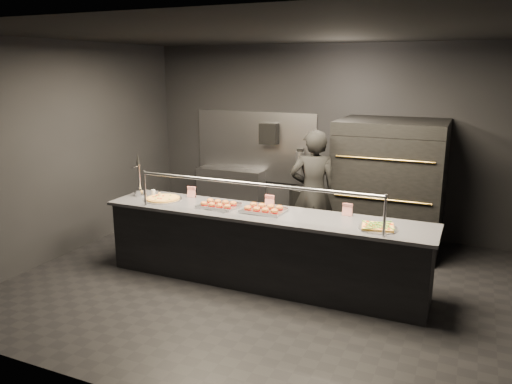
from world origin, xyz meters
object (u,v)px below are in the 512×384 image
(service_counter, at_px, (263,248))
(slider_tray_b, at_px, (264,209))
(slider_tray_a, at_px, (219,205))
(worker, at_px, (313,193))
(prep_shelf, at_px, (231,194))
(beer_tap, at_px, (139,184))
(towel_dispenser, at_px, (269,134))
(round_pizza, at_px, (163,199))
(trash_bin, at_px, (302,210))
(square_pizza, at_px, (378,227))
(fire_extinguisher, at_px, (300,165))
(pizza_oven, at_px, (389,185))

(service_counter, distance_m, slider_tray_b, 0.49)
(slider_tray_a, relative_size, worker, 0.30)
(prep_shelf, distance_m, slider_tray_b, 2.84)
(beer_tap, relative_size, worker, 0.33)
(towel_dispenser, relative_size, round_pizza, 0.68)
(slider_tray_b, distance_m, trash_bin, 2.20)
(towel_dispenser, xyz_separation_m, trash_bin, (0.70, -0.25, -1.19))
(round_pizza, distance_m, square_pizza, 2.85)
(round_pizza, xyz_separation_m, trash_bin, (1.25, 2.12, -0.57))
(towel_dispenser, distance_m, worker, 1.76)
(towel_dispenser, distance_m, square_pizza, 3.43)
(square_pizza, height_order, trash_bin, square_pizza)
(fire_extinguisher, xyz_separation_m, beer_tap, (-1.51, -2.33, 0.03))
(fire_extinguisher, xyz_separation_m, square_pizza, (1.75, -2.48, -0.12))
(service_counter, bearing_deg, worker, 78.31)
(fire_extinguisher, bearing_deg, prep_shelf, -176.34)
(towel_dispenser, bearing_deg, fire_extinguisher, 1.04)
(fire_extinguisher, distance_m, worker, 1.33)
(fire_extinguisher, bearing_deg, slider_tray_a, -95.93)
(beer_tap, bearing_deg, towel_dispenser, 67.52)
(pizza_oven, height_order, towel_dispenser, pizza_oven)
(pizza_oven, bearing_deg, trash_bin, 170.41)
(round_pizza, bearing_deg, service_counter, -0.52)
(round_pizza, bearing_deg, beer_tap, 172.70)
(prep_shelf, bearing_deg, towel_dispenser, 5.71)
(pizza_oven, relative_size, towel_dispenser, 5.46)
(beer_tap, bearing_deg, slider_tray_b, -1.06)
(service_counter, bearing_deg, fire_extinguisher, 98.30)
(prep_shelf, xyz_separation_m, trash_bin, (1.40, -0.18, -0.09))
(service_counter, xyz_separation_m, towel_dispenser, (-0.90, 2.39, 1.09))
(round_pizza, bearing_deg, fire_extinguisher, 65.26)
(slider_tray_b, bearing_deg, worker, 78.00)
(slider_tray_b, height_order, trash_bin, slider_tray_b)
(fire_extinguisher, relative_size, square_pizza, 1.18)
(service_counter, bearing_deg, slider_tray_a, -179.25)
(slider_tray_b, distance_m, worker, 1.22)
(fire_extinguisher, relative_size, worker, 0.28)
(pizza_oven, bearing_deg, round_pizza, -144.54)
(round_pizza, relative_size, slider_tray_b, 0.96)
(service_counter, relative_size, prep_shelf, 3.42)
(square_pizza, bearing_deg, round_pizza, 178.21)
(slider_tray_b, bearing_deg, fire_extinguisher, 98.40)
(slider_tray_b, xyz_separation_m, trash_bin, (-0.20, 2.11, -0.59))
(towel_dispenser, bearing_deg, beer_tap, -112.48)
(slider_tray_a, bearing_deg, worker, 55.31)
(towel_dispenser, bearing_deg, slider_tray_b, -69.12)
(square_pizza, bearing_deg, prep_shelf, 141.38)
(beer_tap, bearing_deg, service_counter, -2.03)
(prep_shelf, bearing_deg, slider_tray_b, -55.05)
(round_pizza, height_order, worker, worker)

